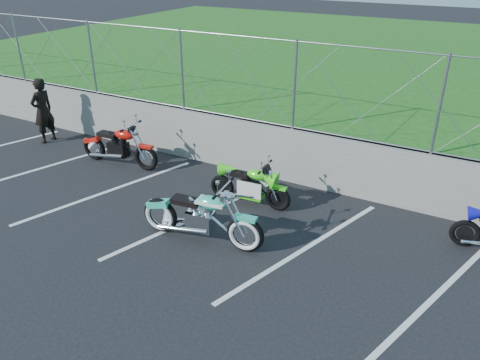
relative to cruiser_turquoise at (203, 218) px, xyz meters
The scene contains 9 objects.
ground 0.84m from the cruiser_turquoise, 153.23° to the right, with size 90.00×90.00×0.00m, color black.
retaining_wall 3.26m from the cruiser_turquoise, 100.66° to the left, with size 30.00×0.22×1.30m, color slate.
grass_field 13.21m from the cruiser_turquoise, 92.61° to the left, with size 30.00×20.00×1.30m, color #1B5216.
chain_link_fence 3.72m from the cruiser_turquoise, 100.66° to the left, with size 28.00×0.03×2.00m.
parking_lines 1.04m from the cruiser_turquoise, 49.33° to the left, with size 18.29×4.31×0.01m.
cruiser_turquoise is the anchor object (origin of this frame).
naked_orange 4.19m from the cruiser_turquoise, 152.78° to the left, with size 2.28×0.77×1.13m.
sportbike_green 1.70m from the cruiser_turquoise, 85.99° to the left, with size 1.87×0.67×0.97m.
person_standing 7.06m from the cruiser_turquoise, 162.19° to the left, with size 0.67×0.44×1.83m, color black.
Camera 1 is at (4.80, -5.90, 5.01)m, focal length 35.00 mm.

